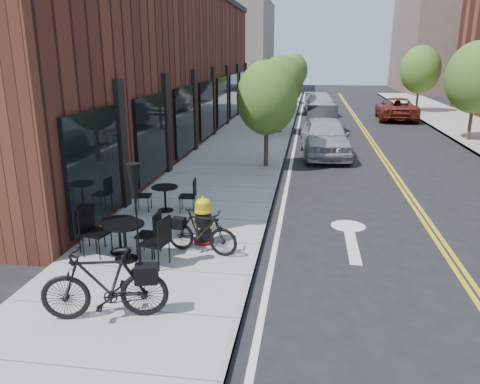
{
  "coord_description": "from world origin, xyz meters",
  "views": [
    {
      "loc": [
        0.94,
        -7.9,
        4.1
      ],
      "look_at": [
        -0.6,
        2.49,
        1.0
      ],
      "focal_mm": 35.0,
      "sensor_mm": 36.0,
      "label": 1
    }
  ],
  "objects_px": {
    "bicycle_left": "(104,284)",
    "bistro_set_a": "(125,236)",
    "fire_hydrant": "(204,221)",
    "parked_car_a": "(325,137)",
    "patio_umbrella": "(135,196)",
    "bicycle_right": "(201,231)",
    "parked_car_far": "(396,109)",
    "bistro_set_c": "(119,232)",
    "parked_car_c": "(320,104)",
    "parked_car_b": "(322,120)",
    "bistro_set_b": "(165,195)"
  },
  "relations": [
    {
      "from": "bicycle_left",
      "to": "bistro_set_c",
      "type": "xyz_separation_m",
      "value": [
        -0.77,
        2.44,
        -0.13
      ]
    },
    {
      "from": "bicycle_right",
      "to": "bistro_set_c",
      "type": "distance_m",
      "value": 1.7
    },
    {
      "from": "parked_car_a",
      "to": "patio_umbrella",
      "type": "bearing_deg",
      "value": -111.82
    },
    {
      "from": "bicycle_right",
      "to": "bistro_set_b",
      "type": "xyz_separation_m",
      "value": [
        -1.56,
        2.53,
        -0.04
      ]
    },
    {
      "from": "bistro_set_b",
      "to": "parked_car_a",
      "type": "relative_size",
      "value": 0.34
    },
    {
      "from": "parked_car_c",
      "to": "parked_car_far",
      "type": "distance_m",
      "value": 5.38
    },
    {
      "from": "fire_hydrant",
      "to": "parked_car_far",
      "type": "relative_size",
      "value": 0.21
    },
    {
      "from": "parked_car_b",
      "to": "fire_hydrant",
      "type": "bearing_deg",
      "value": -98.55
    },
    {
      "from": "bistro_set_a",
      "to": "bistro_set_c",
      "type": "relative_size",
      "value": 1.12
    },
    {
      "from": "bicycle_right",
      "to": "parked_car_far",
      "type": "xyz_separation_m",
      "value": [
        7.65,
        22.99,
        0.12
      ]
    },
    {
      "from": "bicycle_right",
      "to": "bistro_set_a",
      "type": "relative_size",
      "value": 0.83
    },
    {
      "from": "fire_hydrant",
      "to": "bistro_set_a",
      "type": "distance_m",
      "value": 1.76
    },
    {
      "from": "parked_car_c",
      "to": "parked_car_far",
      "type": "bearing_deg",
      "value": -31.92
    },
    {
      "from": "parked_car_far",
      "to": "bistro_set_c",
      "type": "bearing_deg",
      "value": 71.07
    },
    {
      "from": "bistro_set_a",
      "to": "parked_car_far",
      "type": "xyz_separation_m",
      "value": [
        9.07,
        23.56,
        0.09
      ]
    },
    {
      "from": "bistro_set_b",
      "to": "parked_car_a",
      "type": "xyz_separation_m",
      "value": [
        4.33,
        8.27,
        0.25
      ]
    },
    {
      "from": "bicycle_left",
      "to": "bistro_set_a",
      "type": "bearing_deg",
      "value": -179.83
    },
    {
      "from": "bicycle_left",
      "to": "patio_umbrella",
      "type": "bearing_deg",
      "value": 168.2
    },
    {
      "from": "parked_car_b",
      "to": "parked_car_far",
      "type": "xyz_separation_m",
      "value": [
        4.87,
        6.68,
        -0.03
      ]
    },
    {
      "from": "bistro_set_a",
      "to": "parked_car_a",
      "type": "xyz_separation_m",
      "value": [
        4.2,
        11.36,
        0.18
      ]
    },
    {
      "from": "bistro_set_a",
      "to": "bistro_set_b",
      "type": "bearing_deg",
      "value": 105.85
    },
    {
      "from": "patio_umbrella",
      "to": "bicycle_right",
      "type": "bearing_deg",
      "value": 47.37
    },
    {
      "from": "patio_umbrella",
      "to": "parked_car_b",
      "type": "distance_m",
      "value": 17.78
    },
    {
      "from": "bicycle_left",
      "to": "bistro_set_c",
      "type": "bearing_deg",
      "value": -176.13
    },
    {
      "from": "fire_hydrant",
      "to": "parked_car_far",
      "type": "height_order",
      "value": "parked_car_far"
    },
    {
      "from": "parked_car_far",
      "to": "bistro_set_a",
      "type": "bearing_deg",
      "value": 71.9
    },
    {
      "from": "bistro_set_a",
      "to": "bicycle_left",
      "type": "bearing_deg",
      "value": -62.75
    },
    {
      "from": "fire_hydrant",
      "to": "patio_umbrella",
      "type": "height_order",
      "value": "patio_umbrella"
    },
    {
      "from": "bistro_set_a",
      "to": "parked_car_a",
      "type": "height_order",
      "value": "parked_car_a"
    },
    {
      "from": "bicycle_left",
      "to": "parked_car_a",
      "type": "distance_m",
      "value": 13.96
    },
    {
      "from": "parked_car_c",
      "to": "bistro_set_a",
      "type": "bearing_deg",
      "value": -106.24
    },
    {
      "from": "bistro_set_a",
      "to": "bistro_set_b",
      "type": "relative_size",
      "value": 1.17
    },
    {
      "from": "parked_car_c",
      "to": "patio_umbrella",
      "type": "bearing_deg",
      "value": -105.09
    },
    {
      "from": "fire_hydrant",
      "to": "parked_car_a",
      "type": "height_order",
      "value": "parked_car_a"
    },
    {
      "from": "bicycle_right",
      "to": "bistro_set_b",
      "type": "distance_m",
      "value": 2.98
    },
    {
      "from": "bistro_set_a",
      "to": "parked_car_c",
      "type": "distance_m",
      "value": 26.16
    },
    {
      "from": "parked_car_a",
      "to": "bistro_set_b",
      "type": "bearing_deg",
      "value": -121.99
    },
    {
      "from": "bicycle_left",
      "to": "bistro_set_a",
      "type": "distance_m",
      "value": 2.16
    },
    {
      "from": "bistro_set_b",
      "to": "parked_car_b",
      "type": "bearing_deg",
      "value": 66.89
    },
    {
      "from": "bicycle_left",
      "to": "bistro_set_b",
      "type": "bearing_deg",
      "value": 173.45
    },
    {
      "from": "patio_umbrella",
      "to": "parked_car_far",
      "type": "height_order",
      "value": "patio_umbrella"
    },
    {
      "from": "bistro_set_c",
      "to": "parked_car_far",
      "type": "distance_m",
      "value": 25.02
    },
    {
      "from": "parked_car_a",
      "to": "parked_car_b",
      "type": "xyz_separation_m",
      "value": [
        0.0,
        5.52,
        -0.06
      ]
    },
    {
      "from": "parked_car_far",
      "to": "bicycle_left",
      "type": "bearing_deg",
      "value": 74.52
    },
    {
      "from": "bicycle_left",
      "to": "bistro_set_c",
      "type": "relative_size",
      "value": 1.14
    },
    {
      "from": "parked_car_a",
      "to": "parked_car_far",
      "type": "height_order",
      "value": "parked_car_a"
    },
    {
      "from": "bicycle_left",
      "to": "parked_car_a",
      "type": "xyz_separation_m",
      "value": [
        3.68,
        13.46,
        0.1
      ]
    },
    {
      "from": "parked_car_c",
      "to": "parked_car_b",
      "type": "bearing_deg",
      "value": -97.0
    },
    {
      "from": "bicycle_left",
      "to": "bistro_set_b",
      "type": "relative_size",
      "value": 1.2
    },
    {
      "from": "bistro_set_a",
      "to": "parked_car_c",
      "type": "relative_size",
      "value": 0.38
    }
  ]
}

